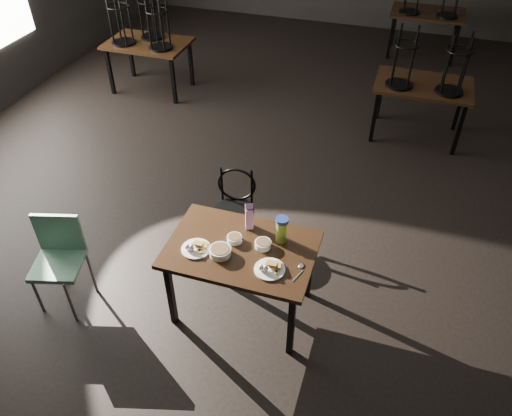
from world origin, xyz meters
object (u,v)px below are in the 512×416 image
(main_table, at_px, (241,255))
(water_bottle, at_px, (282,229))
(juice_carton, at_px, (249,216))
(bentwood_chair, at_px, (235,203))
(school_chair, at_px, (59,254))

(main_table, xyz_separation_m, water_bottle, (0.29, 0.18, 0.20))
(juice_carton, bearing_deg, water_bottle, -13.59)
(main_table, height_order, bentwood_chair, bentwood_chair)
(water_bottle, bearing_deg, main_table, -147.21)
(bentwood_chair, distance_m, school_chair, 1.66)
(main_table, xyz_separation_m, juice_carton, (-0.01, 0.26, 0.20))
(main_table, relative_size, school_chair, 1.37)
(bentwood_chair, bearing_deg, main_table, -76.67)
(main_table, height_order, school_chair, school_chair)
(water_bottle, relative_size, bentwood_chair, 0.28)
(main_table, height_order, juice_carton, juice_carton)
(water_bottle, distance_m, bentwood_chair, 0.97)
(juice_carton, bearing_deg, main_table, -87.05)
(water_bottle, height_order, bentwood_chair, water_bottle)
(main_table, distance_m, water_bottle, 0.39)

